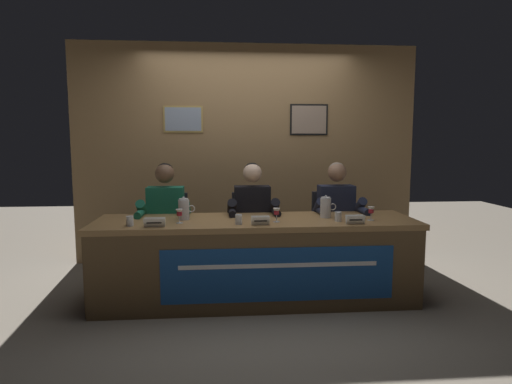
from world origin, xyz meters
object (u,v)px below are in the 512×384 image
at_px(nameplate_center, 260,221).
at_px(chair_right, 332,236).
at_px(panelist_left, 165,216).
at_px(water_pitcher_left_side, 184,209).
at_px(water_pitcher_right_side, 326,207).
at_px(conference_table, 257,248).
at_px(juice_glass_center, 277,212).
at_px(water_cup_left, 130,222).
at_px(panelist_center, 253,215).
at_px(juice_glass_left, 179,213).
at_px(water_cup_right, 338,217).
at_px(water_cup_center, 239,220).
at_px(chair_left, 168,239).
at_px(panelist_right, 338,214).
at_px(chair_center, 251,238).
at_px(juice_glass_right, 371,211).
at_px(nameplate_right, 355,220).
at_px(nameplate_left, 154,222).

relative_size(nameplate_center, chair_right, 0.17).
xyz_separation_m(panelist_left, water_pitcher_left_side, (0.22, -0.34, 0.12)).
bearing_deg(water_pitcher_right_side, conference_table, -167.16).
bearing_deg(juice_glass_center, water_cup_left, -176.70).
bearing_deg(panelist_center, nameplate_center, -88.76).
relative_size(juice_glass_left, water_cup_right, 1.46).
bearing_deg(water_cup_center, water_pitcher_left_side, 151.42).
xyz_separation_m(chair_left, panelist_right, (1.74, -0.20, 0.28)).
bearing_deg(conference_table, panelist_center, 90.51).
bearing_deg(panelist_right, panelist_left, 180.00).
bearing_deg(juice_glass_center, water_cup_center, -167.60).
relative_size(water_cup_left, chair_right, 0.09).
xyz_separation_m(chair_left, juice_glass_left, (0.19, -0.71, 0.39)).
height_order(chair_left, chair_center, same).
height_order(juice_glass_center, water_cup_right, juice_glass_center).
relative_size(nameplate_center, water_cup_center, 1.83).
distance_m(water_pitcher_left_side, water_pitcher_right_side, 1.31).
height_order(water_cup_left, juice_glass_right, juice_glass_right).
bearing_deg(panelist_right, water_pitcher_left_side, -167.48).
height_order(nameplate_center, water_pitcher_right_side, water_pitcher_right_side).
distance_m(nameplate_right, water_pitcher_right_side, 0.39).
height_order(water_cup_left, nameplate_right, water_cup_left).
height_order(panelist_center, chair_right, panelist_center).
xyz_separation_m(conference_table, water_cup_right, (0.71, -0.05, 0.28)).
xyz_separation_m(nameplate_left, water_cup_right, (1.59, 0.13, -0.00)).
distance_m(water_cup_center, water_pitcher_left_side, 0.55).
height_order(water_cup_right, water_pitcher_left_side, water_pitcher_left_side).
bearing_deg(chair_left, panelist_center, -12.99).
xyz_separation_m(nameplate_center, juice_glass_center, (0.15, 0.13, 0.05)).
distance_m(juice_glass_center, panelist_right, 0.88).
xyz_separation_m(chair_center, chair_right, (0.87, 0.00, 0.00)).
height_order(chair_left, panelist_right, panelist_right).
height_order(nameplate_left, water_pitcher_right_side, water_pitcher_right_side).
bearing_deg(panelist_left, water_pitcher_left_side, -57.37).
bearing_deg(water_cup_right, juice_glass_left, 178.72).
bearing_deg(water_cup_center, juice_glass_center, 12.40).
distance_m(chair_center, juice_glass_right, 1.31).
relative_size(chair_center, water_pitcher_left_side, 4.37).
height_order(nameplate_left, nameplate_center, same).
bearing_deg(water_cup_right, juice_glass_right, 4.50).
distance_m(conference_table, nameplate_left, 0.93).
bearing_deg(nameplate_center, nameplate_right, -1.36).
bearing_deg(chair_left, nameplate_center, -44.30).
bearing_deg(water_cup_center, water_cup_left, 179.87).
bearing_deg(panelist_left, water_cup_left, -109.52).
relative_size(conference_table, water_cup_right, 34.15).
height_order(water_cup_left, water_cup_center, same).
relative_size(panelist_left, chair_center, 1.36).
relative_size(juice_glass_center, panelist_right, 0.10).
relative_size(conference_table, chair_center, 3.17).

